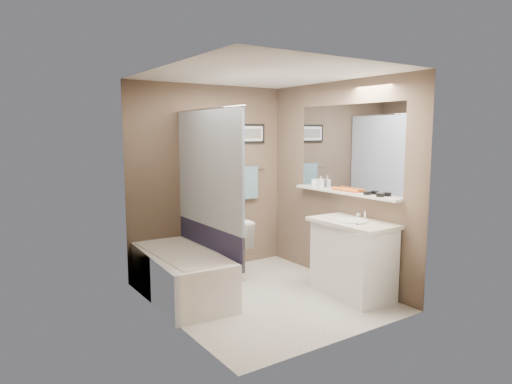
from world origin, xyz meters
TOP-DOWN VIEW (x-y plane):
  - ground at (0.00, 0.00)m, footprint 2.50×2.50m
  - ceiling at (0.00, 0.00)m, footprint 2.20×2.50m
  - wall_back at (0.00, 1.23)m, footprint 2.20×0.04m
  - wall_front at (0.00, -1.23)m, footprint 2.20×0.04m
  - wall_left at (-1.08, 0.00)m, footprint 0.04×2.50m
  - wall_right at (1.08, 0.00)m, footprint 0.04×2.50m
  - tile_surround at (-1.09, 0.50)m, footprint 0.02×1.55m
  - curtain_rod at (-0.40, 0.50)m, footprint 0.02×1.55m
  - curtain_upper at (-0.40, 0.50)m, footprint 0.03×1.45m
  - curtain_lower at (-0.40, 0.50)m, footprint 0.03×1.45m
  - mirror at (1.09, -0.15)m, footprint 0.02×1.60m
  - shelf at (1.04, -0.15)m, footprint 0.12×1.60m
  - towel_bar at (0.55, 1.22)m, footprint 0.60×0.02m
  - towel at (0.55, 1.20)m, footprint 0.34×0.05m
  - art_frame at (0.55, 1.23)m, footprint 0.62×0.02m
  - art_mat at (0.55, 1.22)m, footprint 0.56×0.00m
  - art_image at (0.55, 1.22)m, footprint 0.50×0.00m
  - door at (0.55, -1.24)m, footprint 0.80×0.02m
  - door_handle at (0.22, -1.19)m, footprint 0.10×0.02m
  - bathtub at (-0.75, 0.50)m, footprint 0.80×1.54m
  - tub_rim at (-0.75, 0.50)m, footprint 0.56×1.36m
  - toilet at (0.01, 0.85)m, footprint 0.43×0.74m
  - vanity at (0.85, -0.50)m, footprint 0.58×0.94m
  - countertop at (0.84, -0.50)m, footprint 0.54×0.96m
  - sink_basin at (0.83, -0.50)m, footprint 0.34×0.34m
  - faucet_spout at (1.03, -0.50)m, footprint 0.02×0.02m
  - faucet_knob at (1.03, -0.40)m, footprint 0.05×0.05m
  - candle_bowl_near at (1.04, -0.70)m, footprint 0.09×0.09m
  - candle_bowl_far at (1.04, -0.52)m, footprint 0.09×0.09m
  - hair_brush_front at (1.04, -0.26)m, footprint 0.04×0.22m
  - hair_brush_back at (1.04, -0.10)m, footprint 0.07×0.22m
  - pink_comb at (1.04, 0.04)m, footprint 0.04×0.16m
  - glass_jar at (1.04, 0.36)m, footprint 0.08×0.08m
  - soap_bottle at (1.04, 0.25)m, footprint 0.07×0.07m

SIDE VIEW (x-z plane):
  - ground at x=0.00m, z-range 0.00..0.00m
  - bathtub at x=-0.75m, z-range 0.00..0.50m
  - toilet at x=0.01m, z-range 0.00..0.75m
  - vanity at x=0.85m, z-range 0.00..0.80m
  - tub_rim at x=-0.75m, z-range 0.49..0.51m
  - curtain_lower at x=-0.40m, z-range 0.40..0.76m
  - countertop at x=0.84m, z-range 0.80..0.84m
  - sink_basin at x=0.83m, z-range 0.84..0.86m
  - faucet_knob at x=1.03m, z-range 0.84..0.90m
  - faucet_spout at x=1.03m, z-range 0.84..0.94m
  - tile_surround at x=-1.09m, z-range 0.00..2.00m
  - door at x=0.55m, z-range 0.00..2.00m
  - door_handle at x=0.22m, z-range 0.99..1.01m
  - shelf at x=1.04m, z-range 1.09..1.11m
  - pink_comb at x=1.04m, z-range 1.11..1.12m
  - towel at x=0.55m, z-range 0.90..1.34m
  - candle_bowl_near at x=1.04m, z-range 1.11..1.16m
  - candle_bowl_far at x=1.04m, z-range 1.11..1.16m
  - hair_brush_front at x=1.04m, z-range 1.12..1.16m
  - hair_brush_back at x=1.04m, z-range 1.12..1.16m
  - glass_jar at x=1.04m, z-range 1.11..1.22m
  - soap_bottle at x=1.04m, z-range 1.11..1.26m
  - wall_back at x=0.00m, z-range 0.00..2.40m
  - wall_front at x=0.00m, z-range 0.00..2.40m
  - wall_left at x=-1.08m, z-range 0.00..2.40m
  - wall_right at x=1.08m, z-range 0.00..2.40m
  - towel_bar at x=0.55m, z-range 1.29..1.31m
  - curtain_upper at x=-0.40m, z-range 0.76..2.04m
  - mirror at x=1.09m, z-range 1.12..2.12m
  - art_frame at x=0.55m, z-range 1.65..1.91m
  - art_mat at x=0.55m, z-range 1.68..1.88m
  - art_image at x=0.55m, z-range 1.72..1.84m
  - curtain_rod at x=-0.40m, z-range 2.04..2.06m
  - ceiling at x=0.00m, z-range 2.36..2.40m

